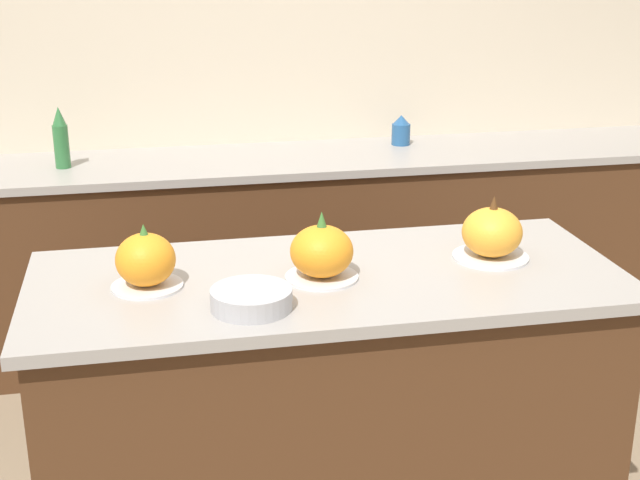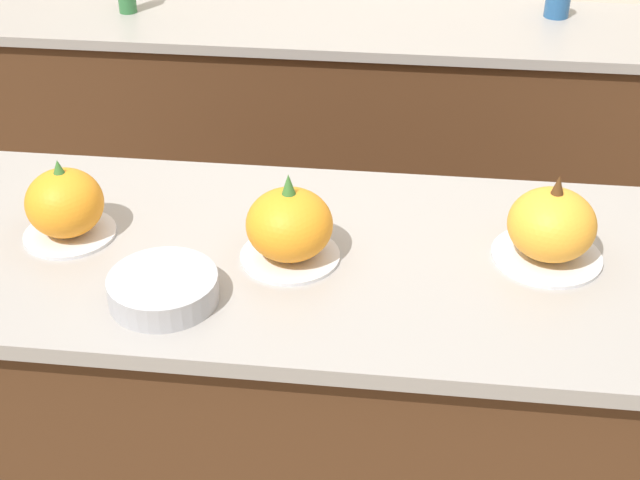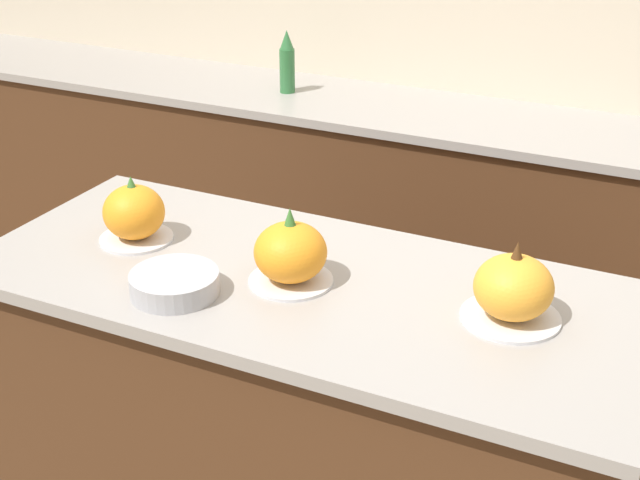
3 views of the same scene
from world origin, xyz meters
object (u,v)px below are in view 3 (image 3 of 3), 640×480
(mixing_bowl, at_px, (174,283))
(pumpkin_cake_right, at_px, (513,289))
(pumpkin_cake_left, at_px, (134,214))
(bottle_tall, at_px, (287,63))
(pumpkin_cake_center, at_px, (290,254))

(mixing_bowl, bearing_deg, pumpkin_cake_right, 17.33)
(pumpkin_cake_left, relative_size, bottle_tall, 0.76)
(pumpkin_cake_right, bearing_deg, pumpkin_cake_left, -178.21)
(pumpkin_cake_center, distance_m, mixing_bowl, 0.29)
(pumpkin_cake_center, height_order, pumpkin_cake_right, pumpkin_cake_center)
(pumpkin_cake_left, bearing_deg, pumpkin_cake_right, 1.79)
(pumpkin_cake_left, bearing_deg, bottle_tall, 102.32)
(pumpkin_cake_left, relative_size, mixing_bowl, 0.93)
(pumpkin_cake_left, distance_m, mixing_bowl, 0.34)
(bottle_tall, bearing_deg, pumpkin_cake_left, -77.68)
(pumpkin_cake_center, distance_m, pumpkin_cake_right, 0.53)
(mixing_bowl, bearing_deg, pumpkin_cake_center, 38.01)
(bottle_tall, xyz_separation_m, mixing_bowl, (0.59, -1.69, -0.08))
(pumpkin_cake_left, xyz_separation_m, pumpkin_cake_center, (0.49, -0.03, 0.00))
(pumpkin_cake_left, xyz_separation_m, mixing_bowl, (0.26, -0.20, -0.05))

